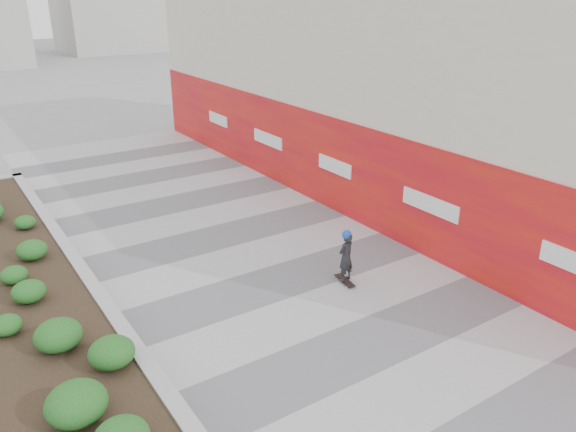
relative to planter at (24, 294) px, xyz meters
name	(u,v)px	position (x,y,z in m)	size (l,w,h in m)	color
ground	(434,395)	(5.50, -7.00, -0.42)	(160.00, 160.00, 0.00)	gray
walkway	(331,318)	(5.50, -4.00, -0.41)	(8.00, 36.00, 0.01)	#A8A8AD
building	(390,74)	(12.48, 1.98, 3.56)	(6.04, 24.08, 8.00)	silver
planter	(24,294)	(0.00, 0.00, 0.00)	(3.00, 18.00, 0.90)	#9E9EA0
manhole_cover	(349,311)	(6.00, -4.00, -0.42)	(0.44, 0.44, 0.01)	#595654
skateboarder	(346,257)	(6.74, -2.94, 0.30)	(0.51, 0.74, 1.41)	beige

